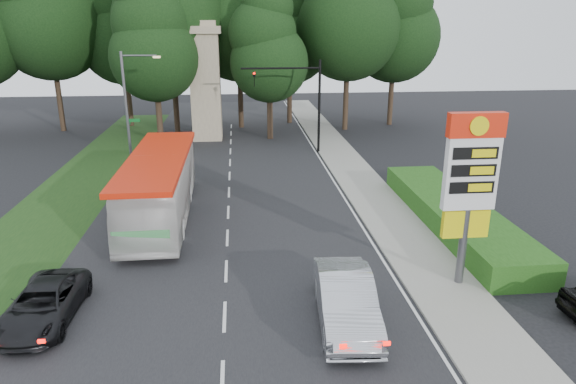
{
  "coord_description": "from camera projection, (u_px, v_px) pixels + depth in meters",
  "views": [
    {
      "loc": [
        0.69,
        -15.44,
        9.9
      ],
      "look_at": [
        2.96,
        7.65,
        2.2
      ],
      "focal_mm": 32.0,
      "sensor_mm": 36.0,
      "label": 1
    }
  ],
  "objects": [
    {
      "name": "tree_monument_left",
      "position": [
        153.0,
        38.0,
        41.74
      ],
      "size": [
        7.28,
        7.28,
        14.3
      ],
      "color": "#2D2116",
      "rests_on": "ground"
    },
    {
      "name": "tree_east_near",
      "position": [
        290.0,
        24.0,
        50.09
      ],
      "size": [
        8.12,
        8.12,
        15.95
      ],
      "color": "#2D2116",
      "rests_on": "ground"
    },
    {
      "name": "traffic_signal_mast",
      "position": [
        302.0,
        94.0,
        39.36
      ],
      "size": [
        6.1,
        0.35,
        7.2
      ],
      "color": "black",
      "rests_on": "ground"
    },
    {
      "name": "tree_monument_right",
      "position": [
        269.0,
        46.0,
        43.3
      ],
      "size": [
        6.72,
        6.72,
        13.2
      ],
      "color": "#2D2116",
      "rests_on": "ground"
    },
    {
      "name": "tree_east_mid",
      "position": [
        349.0,
        5.0,
        46.25
      ],
      "size": [
        9.52,
        9.52,
        18.7
      ],
      "color": "#2D2116",
      "rests_on": "ground"
    },
    {
      "name": "ground",
      "position": [
        224.0,
        325.0,
        17.63
      ],
      "size": [
        120.0,
        120.0,
        0.0
      ],
      "primitive_type": "plane",
      "color": "black",
      "rests_on": "ground"
    },
    {
      "name": "suv_charcoal",
      "position": [
        44.0,
        304.0,
        17.71
      ],
      "size": [
        2.28,
        4.7,
        1.29
      ],
      "primitive_type": "imported",
      "rotation": [
        0.0,
        0.0,
        -0.03
      ],
      "color": "black",
      "rests_on": "ground"
    },
    {
      "name": "streetlight_signs",
      "position": [
        129.0,
        103.0,
        36.37
      ],
      "size": [
        2.75,
        0.98,
        8.0
      ],
      "color": "#59595E",
      "rests_on": "ground"
    },
    {
      "name": "tree_west_near",
      "position": [
        122.0,
        21.0,
        48.5
      ],
      "size": [
        8.4,
        8.4,
        16.5
      ],
      "color": "#2D2116",
      "rests_on": "ground"
    },
    {
      "name": "monument",
      "position": [
        205.0,
        81.0,
        44.18
      ],
      "size": [
        3.0,
        3.0,
        10.05
      ],
      "color": "gray",
      "rests_on": "ground"
    },
    {
      "name": "sedan_silver",
      "position": [
        346.0,
        300.0,
        17.52
      ],
      "size": [
        2.21,
        5.43,
        1.75
      ],
      "primitive_type": "imported",
      "rotation": [
        0.0,
        0.0,
        -0.07
      ],
      "color": "#B9BAC1",
      "rests_on": "ground"
    },
    {
      "name": "tree_west_mid",
      "position": [
        46.0,
        1.0,
        45.53
      ],
      "size": [
        9.8,
        9.8,
        19.25
      ],
      "color": "#2D2116",
      "rests_on": "ground"
    },
    {
      "name": "sidewalk_right",
      "position": [
        376.0,
        201.0,
        29.74
      ],
      "size": [
        3.0,
        80.0,
        0.12
      ],
      "primitive_type": "cube",
      "color": "gray",
      "rests_on": "ground"
    },
    {
      "name": "tree_center_right",
      "position": [
        238.0,
        9.0,
        47.32
      ],
      "size": [
        9.24,
        9.24,
        18.15
      ],
      "color": "#2D2116",
      "rests_on": "ground"
    },
    {
      "name": "transit_bus",
      "position": [
        160.0,
        187.0,
        26.86
      ],
      "size": [
        3.03,
        12.11,
        3.36
      ],
      "primitive_type": "imported",
      "rotation": [
        0.0,
        0.0,
        0.02
      ],
      "color": "silver",
      "rests_on": "ground"
    },
    {
      "name": "tree_far_east",
      "position": [
        396.0,
        17.0,
        48.92
      ],
      "size": [
        8.68,
        8.68,
        17.05
      ],
      "color": "#2D2116",
      "rests_on": "ground"
    },
    {
      "name": "hedge",
      "position": [
        454.0,
        215.0,
        26.07
      ],
      "size": [
        3.0,
        14.0,
        1.2
      ],
      "primitive_type": "cube",
      "color": "#1E4913",
      "rests_on": "ground"
    },
    {
      "name": "gas_station_pylon",
      "position": [
        471.0,
        177.0,
        18.97
      ],
      "size": [
        2.1,
        0.45,
        6.85
      ],
      "color": "#59595E",
      "rests_on": "ground"
    },
    {
      "name": "road_surface",
      "position": [
        228.0,
        206.0,
        28.96
      ],
      "size": [
        14.0,
        80.0,
        0.02
      ],
      "primitive_type": "cube",
      "color": "black",
      "rests_on": "ground"
    },
    {
      "name": "grass_verge_left",
      "position": [
        85.0,
        180.0,
        33.75
      ],
      "size": [
        5.0,
        50.0,
        0.02
      ],
      "primitive_type": "cube",
      "color": "#193814",
      "rests_on": "ground"
    }
  ]
}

